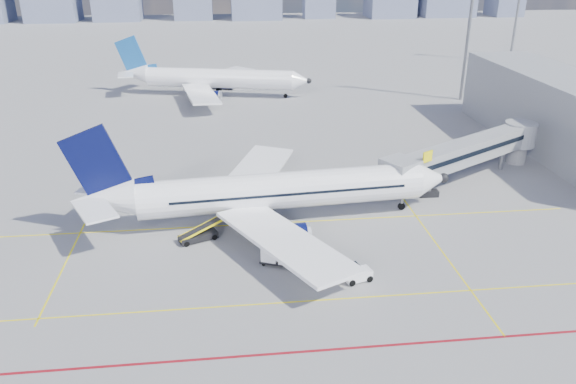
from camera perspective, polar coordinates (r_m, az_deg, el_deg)
The scene contains 12 objects.
ground at distance 50.20m, azimuth 0.41°, elevation -7.20°, with size 420.00×420.00×0.00m, color gray.
apron_markings at distance 46.85m, azimuth 0.27°, elevation -9.66°, with size 90.00×35.12×0.01m.
jet_bridge at distance 69.83m, azimuth 18.25°, elevation 4.01°, with size 23.55×15.78×6.30m.
terminal_block at distance 84.90m, azimuth 26.14°, elevation 7.02°, with size 10.00×42.00×10.00m.
floodlight_mast_ne at distance 107.66m, azimuth 17.96°, elevation 15.98°, with size 3.20×0.61×25.45m.
floodlight_mast_far at distance 150.76m, azimuth 22.37°, elevation 17.24°, with size 3.20×0.61×25.45m.
main_aircraft at distance 56.21m, azimuth -2.19°, elevation -0.02°, with size 38.45×33.47×11.22m.
second_aircraft at distance 108.51m, azimuth -7.79°, elevation 11.35°, with size 36.68×31.51×10.92m.
baggage_tug at distance 47.65m, azimuth 6.97°, elevation -8.16°, with size 2.53×1.92×1.58m.
cargo_dolly at distance 49.49m, azimuth -0.92°, elevation -6.41°, with size 3.48×2.53×1.74m.
belt_loader at distance 54.30m, azimuth -8.98°, elevation -4.32°, with size 5.23×3.07×2.14m.
ramp_worker at distance 47.23m, azimuth 4.01°, elevation -8.04°, with size 0.71×0.46×1.94m, color yellow.
Camera 1 is at (-5.22, -42.87, 25.60)m, focal length 35.00 mm.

